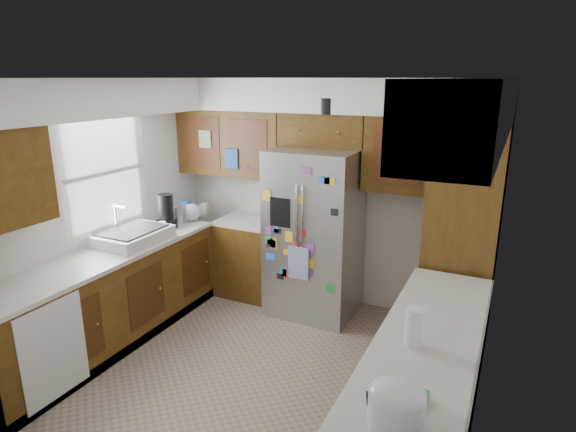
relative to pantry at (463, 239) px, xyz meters
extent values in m
plane|color=gray|center=(-1.50, -1.15, -1.07)|extent=(3.60, 3.60, 0.00)
cube|color=silver|center=(-1.50, 0.45, 0.18)|extent=(3.60, 0.04, 2.50)
cube|color=silver|center=(-3.30, -1.15, 0.18)|extent=(0.04, 3.20, 2.50)
cube|color=silver|center=(0.30, -1.15, 0.18)|extent=(0.04, 3.20, 2.50)
cube|color=silver|center=(-1.50, -2.75, 0.18)|extent=(3.60, 0.04, 2.50)
cube|color=white|center=(-1.50, -1.15, 1.43)|extent=(3.60, 3.20, 0.02)
cube|color=white|center=(-1.50, 0.26, 1.25)|extent=(3.60, 0.38, 0.35)
cube|color=white|center=(-3.11, -1.15, 1.25)|extent=(0.38, 3.20, 0.35)
cube|color=white|center=(0.11, -1.15, 1.25)|extent=(0.38, 3.20, 0.35)
cube|color=#42270C|center=(-2.63, 0.28, 0.70)|extent=(1.33, 0.34, 0.75)
cube|color=#42270C|center=(-0.36, 0.28, 0.70)|extent=(1.33, 0.34, 0.75)
cube|color=white|center=(-3.29, -1.05, 0.53)|extent=(0.02, 0.90, 1.05)
cube|color=white|center=(-3.25, -1.05, 0.53)|extent=(0.01, 1.02, 1.15)
cube|color=#1C49A4|center=(-2.54, 0.09, 0.55)|extent=(0.16, 0.02, 0.22)
cube|color=beige|center=(-2.88, 0.09, 0.75)|extent=(0.16, 0.02, 0.20)
cube|color=#42270C|center=(-3.00, -1.45, -0.64)|extent=(0.60, 2.60, 0.88)
cube|color=#42270C|center=(-2.33, 0.15, -0.64)|extent=(0.75, 0.60, 0.88)
cube|color=silver|center=(-3.00, -1.45, -0.17)|extent=(0.63, 2.60, 0.04)
cube|color=silver|center=(-2.33, 0.15, -0.17)|extent=(0.75, 0.60, 0.04)
cube|color=black|center=(-3.00, -1.45, -1.02)|extent=(0.60, 2.60, 0.10)
cube|color=silver|center=(-2.69, -2.30, -0.61)|extent=(0.01, 0.58, 0.80)
cube|color=#42270C|center=(0.00, -1.62, -0.64)|extent=(0.60, 2.25, 0.88)
cube|color=silver|center=(0.00, -1.62, -0.17)|extent=(0.63, 2.25, 0.04)
cube|color=#42270C|center=(0.00, 0.00, 0.00)|extent=(0.60, 0.90, 2.15)
cube|color=#949499|center=(-1.50, 0.05, -0.17)|extent=(0.90, 0.75, 1.80)
cylinder|color=silver|center=(-1.53, -0.34, -0.02)|extent=(0.02, 0.02, 0.90)
cylinder|color=silver|center=(-1.47, -0.34, -0.02)|extent=(0.02, 0.02, 0.90)
cube|color=black|center=(-1.72, -0.33, 0.12)|extent=(0.22, 0.01, 0.30)
cube|color=silver|center=(-1.50, -0.35, -0.38)|extent=(0.22, 0.01, 0.34)
cube|color=yellow|center=(-1.20, -0.33, 0.49)|extent=(0.11, 0.00, 0.07)
cube|color=blue|center=(-1.83, -0.33, -0.37)|extent=(0.11, 0.00, 0.07)
cube|color=red|center=(-1.58, -0.33, -0.36)|extent=(0.07, 0.00, 0.07)
cube|color=yellow|center=(-1.38, -0.33, -0.37)|extent=(0.09, 0.00, 0.09)
cube|color=#8C4C99|center=(-1.85, -0.33, -0.08)|extent=(0.07, 0.00, 0.09)
cube|color=blue|center=(-1.77, -0.33, -0.04)|extent=(0.07, 0.00, 0.11)
cube|color=green|center=(-1.85, -0.33, -0.19)|extent=(0.08, 0.00, 0.09)
cube|color=blue|center=(-1.68, -0.33, -0.51)|extent=(0.07, 0.00, 0.10)
cube|color=black|center=(-1.14, -0.33, 0.20)|extent=(0.08, 0.00, 0.07)
cube|color=yellow|center=(-1.87, -0.33, 0.29)|extent=(0.10, 0.00, 0.11)
cube|color=green|center=(-1.16, -0.33, -0.59)|extent=(0.10, 0.00, 0.08)
cube|color=red|center=(-1.54, -0.33, -0.22)|extent=(0.09, 0.00, 0.12)
cube|color=red|center=(-1.47, -0.33, -0.06)|extent=(0.07, 0.00, 0.07)
cube|color=orange|center=(-1.79, -0.33, -0.21)|extent=(0.07, 0.00, 0.11)
cube|color=black|center=(-1.72, -0.33, -0.57)|extent=(0.08, 0.00, 0.06)
cube|color=black|center=(-1.75, -0.33, -0.08)|extent=(0.08, 0.00, 0.05)
cube|color=black|center=(-1.54, -0.33, -0.48)|extent=(0.10, 0.00, 0.05)
cube|color=blue|center=(-1.25, -0.33, 0.50)|extent=(0.11, 0.00, 0.07)
cube|color=black|center=(-1.82, -0.33, -0.22)|extent=(0.10, 0.00, 0.08)
cube|color=#8C4C99|center=(-1.39, -0.33, -0.22)|extent=(0.09, 0.00, 0.12)
cube|color=#8C4C99|center=(-1.40, -0.33, -0.47)|extent=(0.09, 0.00, 0.06)
cube|color=yellow|center=(-1.62, -0.33, -0.12)|extent=(0.08, 0.00, 0.11)
cube|color=#8C4C99|center=(-1.43, -0.33, 0.57)|extent=(0.10, 0.00, 0.07)
cube|color=yellow|center=(-1.49, -0.33, 0.29)|extent=(0.09, 0.00, 0.08)
cube|color=red|center=(-1.65, -0.33, -0.52)|extent=(0.08, 0.00, 0.10)
cube|color=yellow|center=(-1.64, -0.33, -0.29)|extent=(0.08, 0.00, 0.06)
cube|color=#42270C|center=(-1.50, 0.28, 0.90)|extent=(0.96, 0.34, 0.35)
sphere|color=blue|center=(-1.77, 0.25, 1.20)|extent=(0.26, 0.26, 0.26)
cylinder|color=black|center=(-1.40, 0.20, 1.15)|extent=(0.28, 0.28, 0.16)
ellipsoid|color=#333338|center=(-1.40, 0.20, 1.23)|extent=(0.26, 0.26, 0.11)
cube|color=silver|center=(-3.00, -1.05, -0.09)|extent=(0.52, 0.70, 0.12)
cube|color=black|center=(-3.00, -1.05, -0.03)|extent=(0.44, 0.60, 0.02)
cylinder|color=silver|center=(-3.20, -1.05, 0.07)|extent=(0.02, 0.02, 0.30)
cylinder|color=silver|center=(-3.14, -1.05, 0.20)|extent=(0.16, 0.02, 0.02)
cube|color=yellow|center=(-2.83, -1.28, -0.13)|extent=(0.10, 0.18, 0.04)
cube|color=black|center=(-2.99, -0.54, -0.10)|extent=(0.18, 0.14, 0.10)
cylinder|color=black|center=(-2.99, -0.54, 0.09)|extent=(0.16, 0.16, 0.28)
cylinder|color=#949499|center=(-3.01, -0.33, -0.05)|extent=(0.14, 0.14, 0.20)
sphere|color=silver|center=(-2.92, -0.18, -0.05)|extent=(0.20, 0.20, 0.20)
cube|color=#3F72B2|center=(-3.12, -0.04, -0.06)|extent=(0.14, 0.10, 0.18)
cube|color=#BFB28C|center=(-2.93, 0.08, -0.08)|extent=(0.10, 0.08, 0.14)
cylinder|color=silver|center=(-2.95, -0.66, -0.10)|extent=(0.08, 0.08, 0.11)
cylinder|color=white|center=(0.00, -2.53, -0.07)|extent=(0.27, 0.27, 0.18)
ellipsoid|color=white|center=(0.00, -2.53, 0.02)|extent=(0.26, 0.26, 0.12)
cube|color=black|center=(-0.12, -2.53, -0.05)|extent=(0.04, 0.06, 0.04)
cylinder|color=white|center=(-0.07, -1.78, -0.03)|extent=(0.11, 0.11, 0.25)
camera|label=1|loc=(0.37, -4.47, 1.43)|focal=30.00mm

